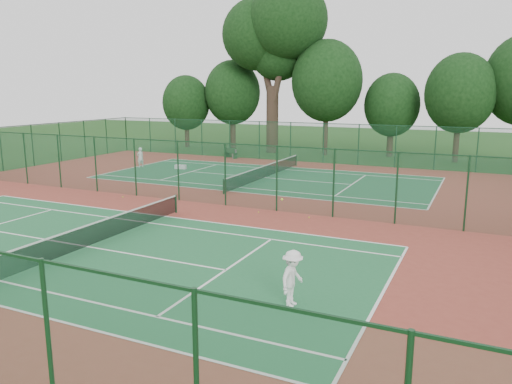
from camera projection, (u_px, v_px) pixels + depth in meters
ground at (202, 203)px, 28.43m from camera, size 120.00×120.00×0.00m
red_pad at (202, 203)px, 28.43m from camera, size 40.00×36.00×0.01m
court_near at (88, 247)px, 20.43m from camera, size 23.77×10.97×0.01m
court_far at (266, 178)px, 36.42m from camera, size 23.77×10.97×0.01m
fence_north at (307, 142)px, 44.06m from camera, size 40.00×0.09×3.50m
fence_divider at (201, 172)px, 28.08m from camera, size 40.00×0.09×3.50m
tennis_net_near at (87, 234)px, 20.33m from camera, size 0.10×12.90×0.97m
tennis_net_far at (266, 171)px, 36.31m from camera, size 0.10×12.90×0.97m
player_near at (293, 278)px, 14.71m from camera, size 0.74×1.17×1.72m
player_far at (140, 157)px, 41.11m from camera, size 0.57×0.70×1.64m
trash_bin at (234, 154)px, 46.61m from camera, size 0.57×0.57×0.83m
bench at (231, 153)px, 46.74m from camera, size 1.64×1.08×0.98m
kit_bag at (181, 167)px, 40.40m from camera, size 0.96×0.51×0.34m
stray_ball_a at (258, 212)px, 26.10m from camera, size 0.06×0.06×0.06m
stray_ball_b at (309, 217)px, 25.01m from camera, size 0.07×0.07×0.07m
stray_ball_c at (123, 197)px, 29.76m from camera, size 0.08×0.08×0.08m
big_tree at (275, 33)px, 49.03m from camera, size 10.85×7.94×16.67m
evergreen_row at (332, 154)px, 49.76m from camera, size 39.00×5.00×12.00m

